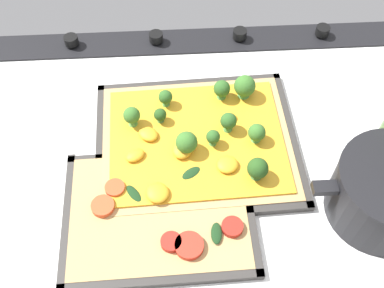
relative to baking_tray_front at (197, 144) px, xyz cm
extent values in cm
cube|color=white|center=(-1.88, 2.20, -1.86)|extent=(85.01, 62.86, 3.00)
cube|color=black|center=(-1.88, -25.73, 0.04)|extent=(81.61, 7.00, 0.80)
cylinder|color=black|center=(-27.38, -25.73, 1.34)|extent=(2.80, 2.80, 1.80)
cylinder|color=black|center=(-10.38, -25.73, 1.34)|extent=(2.80, 2.80, 1.80)
cylinder|color=black|center=(6.62, -25.73, 1.34)|extent=(2.80, 2.80, 1.80)
cylinder|color=black|center=(23.62, -25.73, 1.34)|extent=(2.80, 2.80, 1.80)
cube|color=#33302D|center=(0.00, 0.00, -0.11)|extent=(35.37, 29.71, 0.50)
cube|color=#33302D|center=(0.46, -13.67, 0.29)|extent=(34.44, 2.37, 1.30)
cube|color=#33302D|center=(-0.46, 13.67, 0.29)|extent=(34.44, 2.37, 1.30)
cube|color=#33302D|center=(-16.60, -0.56, 0.29)|extent=(2.17, 28.58, 1.30)
cube|color=#33302D|center=(16.60, 0.56, 0.29)|extent=(2.17, 28.58, 1.30)
cube|color=tan|center=(0.00, 0.00, 0.64)|extent=(32.89, 27.23, 1.00)
cube|color=gold|center=(0.00, 0.00, 1.34)|extent=(30.24, 24.53, 0.40)
cone|color=#4D8B3F|center=(-2.64, 1.12, 2.09)|extent=(1.29, 1.29, 1.11)
sphere|color=#2D5B23|center=(-2.64, 1.12, 3.53)|extent=(2.34, 2.34, 2.34)
cone|color=#5B9F46|center=(-9.12, -9.23, 2.09)|extent=(2.13, 2.13, 1.10)
sphere|color=#386B28|center=(-9.12, -9.23, 4.09)|extent=(3.87, 3.87, 3.87)
cone|color=#4D8B3F|center=(-5.03, -9.05, 2.13)|extent=(1.65, 1.65, 1.19)
sphere|color=#2D5B23|center=(-5.03, -9.05, 3.85)|extent=(3.00, 3.00, 3.00)
cone|color=#5B9F46|center=(10.86, -3.83, 2.21)|extent=(1.60, 1.60, 1.35)
sphere|color=#386B28|center=(10.86, -3.83, 3.98)|extent=(2.91, 2.91, 2.91)
cone|color=#4D8B3F|center=(5.03, -7.89, 2.10)|extent=(1.36, 1.36, 1.14)
sphere|color=#2D5B23|center=(5.03, -7.89, 3.60)|extent=(2.48, 2.48, 2.48)
cone|color=#427635|center=(-9.11, 7.87, 2.08)|extent=(1.87, 1.87, 1.10)
sphere|color=#264C1C|center=(-9.11, 7.87, 3.91)|extent=(3.41, 3.41, 3.41)
cone|color=#4D8B3F|center=(-5.46, -1.72, 2.21)|extent=(1.55, 1.55, 1.35)
sphere|color=#2D5B23|center=(-5.46, -1.72, 3.94)|extent=(2.82, 2.82, 2.82)
cone|color=#5B9F46|center=(-9.97, 0.75, 2.04)|extent=(1.63, 1.63, 1.00)
sphere|color=#386B28|center=(-9.97, 0.75, 3.65)|extent=(2.97, 2.97, 2.97)
cone|color=#427635|center=(6.05, -4.23, 1.98)|extent=(1.21, 1.21, 0.90)
sphere|color=#264C1C|center=(6.05, -4.23, 3.26)|extent=(2.21, 2.21, 2.21)
cone|color=#5B9F46|center=(1.81, 2.21, 1.99)|extent=(2.01, 2.01, 0.91)
sphere|color=#386B28|center=(1.81, 2.21, 3.81)|extent=(3.65, 3.65, 3.65)
ellipsoid|color=gold|center=(-5.92, -3.82, 1.93)|extent=(3.27, 2.99, 0.93)
ellipsoid|color=gold|center=(6.79, 10.34, 2.09)|extent=(4.91, 4.97, 1.30)
ellipsoid|color=gold|center=(-4.66, 5.76, 2.07)|extent=(4.69, 4.58, 1.25)
ellipsoid|color=gold|center=(8.19, -1.09, 2.06)|extent=(4.47, 4.38, 1.23)
ellipsoid|color=gold|center=(10.37, 3.11, 2.03)|extent=(4.01, 3.67, 1.15)
ellipsoid|color=gold|center=(2.44, 2.33, 2.19)|extent=(4.72, 5.29, 1.53)
cube|color=#33302D|center=(6.74, 12.85, -0.11)|extent=(30.08, 23.73, 0.50)
cube|color=#33302D|center=(6.97, 1.89, 0.29)|extent=(29.63, 1.80, 1.30)
cube|color=#33302D|center=(6.52, 23.82, 0.29)|extent=(29.63, 1.80, 1.30)
cube|color=#33302D|center=(-7.46, 12.56, 0.29)|extent=(1.67, 23.15, 1.30)
cube|color=#33302D|center=(20.95, 13.14, 0.29)|extent=(1.67, 23.15, 1.30)
cube|color=tan|center=(6.74, 12.85, 0.59)|extent=(27.63, 21.29, 0.90)
cylinder|color=#D14723|center=(13.53, 8.84, 1.54)|extent=(3.17, 3.17, 1.00)
cylinder|color=#D14723|center=(15.28, 11.93, 1.54)|extent=(3.63, 3.63, 1.00)
cylinder|color=#B22319|center=(-4.33, 16.50, 1.54)|extent=(3.30, 3.30, 1.00)
cylinder|color=red|center=(2.29, 19.10, 1.54)|extent=(4.31, 4.31, 1.00)
cylinder|color=#B22319|center=(4.91, 18.38, 1.54)|extent=(3.15, 3.15, 1.00)
ellipsoid|color=#193819|center=(-1.84, 17.35, 1.44)|extent=(1.94, 3.64, 0.60)
ellipsoid|color=#193819|center=(10.55, 9.96, 1.44)|extent=(3.50, 4.03, 0.60)
ellipsoid|color=#193819|center=(1.31, 6.71, 1.44)|extent=(4.00, 3.51, 0.60)
cube|color=black|center=(-17.62, 13.80, 7.35)|extent=(3.60, 2.00, 1.20)
camera|label=1|loc=(3.36, 45.42, 65.91)|focal=43.37mm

